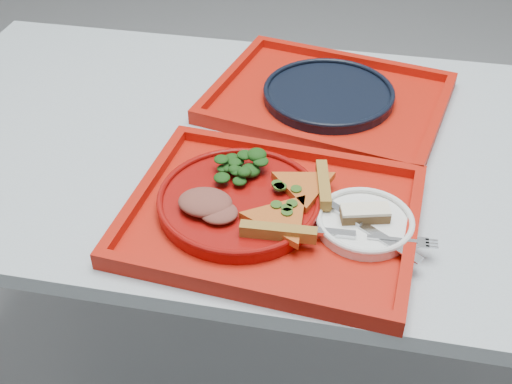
% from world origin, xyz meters
% --- Properties ---
extents(table, '(1.60, 0.80, 0.75)m').
position_xyz_m(table, '(0.00, 0.00, 0.68)').
color(table, '#9BA6AE').
rests_on(table, ground).
extents(tray_main, '(0.48, 0.39, 0.01)m').
position_xyz_m(tray_main, '(-0.04, -0.21, 0.76)').
color(tray_main, '#AD1509').
rests_on(tray_main, table).
extents(tray_far, '(0.51, 0.43, 0.01)m').
position_xyz_m(tray_far, '(0.01, 0.16, 0.76)').
color(tray_far, '#AD1509').
rests_on(tray_far, table).
extents(dinner_plate, '(0.26, 0.26, 0.02)m').
position_xyz_m(dinner_plate, '(-0.09, -0.20, 0.77)').
color(dinner_plate, maroon).
rests_on(dinner_plate, tray_main).
extents(side_plate, '(0.15, 0.15, 0.01)m').
position_xyz_m(side_plate, '(0.11, -0.21, 0.77)').
color(side_plate, white).
rests_on(side_plate, tray_main).
extents(navy_plate, '(0.26, 0.26, 0.02)m').
position_xyz_m(navy_plate, '(0.01, 0.16, 0.77)').
color(navy_plate, black).
rests_on(navy_plate, tray_far).
extents(pizza_slice_a, '(0.12, 0.13, 0.02)m').
position_xyz_m(pizza_slice_a, '(-0.02, -0.24, 0.79)').
color(pizza_slice_a, '#C47520').
rests_on(pizza_slice_a, dinner_plate).
extents(pizza_slice_b, '(0.14, 0.13, 0.02)m').
position_xyz_m(pizza_slice_b, '(0.00, -0.16, 0.79)').
color(pizza_slice_b, '#C47520').
rests_on(pizza_slice_b, dinner_plate).
extents(salad_heap, '(0.08, 0.07, 0.04)m').
position_xyz_m(salad_heap, '(-0.11, -0.14, 0.80)').
color(salad_heap, black).
rests_on(salad_heap, dinner_plate).
extents(meat_portion, '(0.09, 0.07, 0.03)m').
position_xyz_m(meat_portion, '(-0.14, -0.23, 0.79)').
color(meat_portion, brown).
rests_on(meat_portion, dinner_plate).
extents(dessert_bar, '(0.08, 0.05, 0.02)m').
position_xyz_m(dessert_bar, '(0.10, -0.21, 0.79)').
color(dessert_bar, '#4D3319').
rests_on(dessert_bar, side_plate).
extents(knife, '(0.16, 0.12, 0.01)m').
position_xyz_m(knife, '(0.11, -0.23, 0.78)').
color(knife, silver).
rests_on(knife, side_plate).
extents(fork, '(0.19, 0.03, 0.01)m').
position_xyz_m(fork, '(0.11, -0.25, 0.78)').
color(fork, silver).
rests_on(fork, side_plate).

